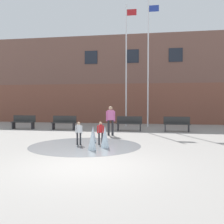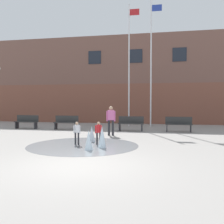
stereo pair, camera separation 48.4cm
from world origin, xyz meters
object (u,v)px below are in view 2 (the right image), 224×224
(park_bench_under_left_flagpole, at_px, (66,122))
(flagpole_left, at_px, (129,62))
(park_bench_left_of_flagpoles, at_px, (27,122))
(child_with_pink_shirt, at_px, (99,131))
(park_bench_center, at_px, (131,123))
(adult_near_bench, at_px, (111,118))
(child_in_fountain, at_px, (77,131))
(park_bench_near_trashcan, at_px, (179,124))
(flagpole_right, at_px, (151,60))

(park_bench_under_left_flagpole, height_order, flagpole_left, flagpole_left)
(park_bench_left_of_flagpoles, xyz_separation_m, child_with_pink_shirt, (6.50, -5.45, 0.10))
(park_bench_center, height_order, adult_near_bench, adult_near_bench)
(park_bench_under_left_flagpole, relative_size, adult_near_bench, 1.01)
(park_bench_under_left_flagpole, distance_m, adult_near_bench, 4.25)
(park_bench_under_left_flagpole, distance_m, child_in_fountain, 6.22)
(child_with_pink_shirt, distance_m, adult_near_bench, 3.07)
(park_bench_under_left_flagpole, distance_m, park_bench_center, 4.28)
(adult_near_bench, bearing_deg, park_bench_left_of_flagpoles, -33.89)
(park_bench_near_trashcan, height_order, adult_near_bench, adult_near_bench)
(child_with_pink_shirt, xyz_separation_m, flagpole_right, (1.74, 8.48, 4.27))
(park_bench_near_trashcan, relative_size, child_in_fountain, 1.62)
(child_in_fountain, bearing_deg, flagpole_left, 139.09)
(park_bench_left_of_flagpoles, bearing_deg, park_bench_under_left_flagpole, -0.91)
(park_bench_under_left_flagpole, bearing_deg, park_bench_center, 1.10)
(park_bench_near_trashcan, distance_m, child_in_fountain, 7.31)
(park_bench_left_of_flagpoles, height_order, flagpole_right, flagpole_right)
(park_bench_center, xyz_separation_m, child_with_pink_shirt, (-0.66, -5.49, 0.10))
(park_bench_under_left_flagpole, xyz_separation_m, child_in_fountain, (2.71, -5.59, 0.10))
(child_with_pink_shirt, relative_size, flagpole_left, 0.11)
(park_bench_left_of_flagpoles, height_order, flagpole_left, flagpole_left)
(park_bench_center, bearing_deg, park_bench_left_of_flagpoles, -179.71)
(park_bench_under_left_flagpole, bearing_deg, park_bench_near_trashcan, 1.32)
(park_bench_under_left_flagpole, relative_size, flagpole_left, 0.18)
(park_bench_near_trashcan, xyz_separation_m, adult_near_bench, (-3.69, -2.52, 0.45))
(park_bench_left_of_flagpoles, distance_m, park_bench_under_left_flagpole, 2.88)
(park_bench_under_left_flagpole, xyz_separation_m, flagpole_right, (5.37, 3.08, 4.37))
(flagpole_left, bearing_deg, park_bench_under_left_flagpole, -140.65)
(park_bench_near_trashcan, height_order, flagpole_left, flagpole_left)
(park_bench_center, relative_size, park_bench_near_trashcan, 1.00)
(park_bench_left_of_flagpoles, xyz_separation_m, park_bench_under_left_flagpole, (2.88, -0.05, 0.00))
(park_bench_left_of_flagpoles, distance_m, park_bench_center, 7.16)
(park_bench_under_left_flagpole, bearing_deg, flagpole_right, 29.86)
(child_with_pink_shirt, bearing_deg, flagpole_right, -9.26)
(park_bench_under_left_flagpole, relative_size, flagpole_right, 0.17)
(park_bench_under_left_flagpole, relative_size, child_with_pink_shirt, 1.62)
(park_bench_left_of_flagpoles, relative_size, child_with_pink_shirt, 1.62)
(flagpole_left, bearing_deg, park_bench_near_trashcan, -40.19)
(park_bench_left_of_flagpoles, bearing_deg, flagpole_left, 24.58)
(adult_near_bench, relative_size, flagpole_left, 0.18)
(adult_near_bench, bearing_deg, park_bench_center, -120.82)
(park_bench_under_left_flagpole, relative_size, child_in_fountain, 1.62)
(park_bench_left_of_flagpoles, xyz_separation_m, flagpole_left, (6.64, 3.03, 4.27))
(child_in_fountain, xyz_separation_m, adult_near_bench, (0.80, 3.24, 0.35))
(child_with_pink_shirt, relative_size, flagpole_right, 0.11)
(park_bench_center, bearing_deg, flagpole_left, 99.96)
(child_in_fountain, relative_size, flagpole_right, 0.11)
(adult_near_bench, xyz_separation_m, flagpole_right, (1.85, 5.43, 3.91))
(park_bench_under_left_flagpole, bearing_deg, child_in_fountain, -64.12)
(park_bench_left_of_flagpoles, relative_size, flagpole_right, 0.17)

